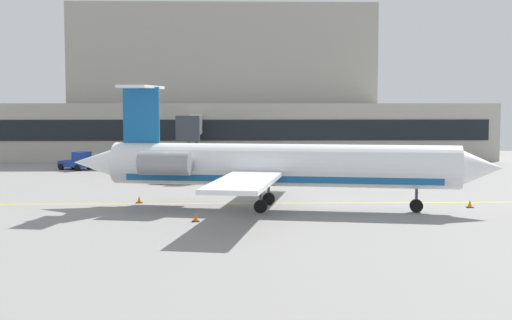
% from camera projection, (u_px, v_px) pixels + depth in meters
% --- Properties ---
extents(ground, '(120.00, 120.00, 0.11)m').
position_uv_depth(ground, '(248.00, 209.00, 49.32)').
color(ground, gray).
extents(terminal_building, '(77.31, 12.85, 21.07)m').
position_uv_depth(terminal_building, '(212.00, 100.00, 95.34)').
color(terminal_building, '#ADA89E').
rests_on(terminal_building, ground).
extents(jet_bridge_west, '(2.40, 17.88, 6.23)m').
position_uv_depth(jet_bridge_west, '(192.00, 127.00, 78.99)').
color(jet_bridge_west, silver).
rests_on(jet_bridge_west, ground).
extents(regional_jet, '(30.26, 24.83, 8.71)m').
position_uv_depth(regional_jet, '(274.00, 166.00, 48.56)').
color(regional_jet, white).
rests_on(regional_jet, ground).
extents(baggage_tug, '(3.57, 3.42, 1.84)m').
position_uv_depth(baggage_tug, '(174.00, 164.00, 76.05)').
color(baggage_tug, silver).
rests_on(baggage_tug, ground).
extents(pushback_tractor, '(4.07, 3.55, 2.08)m').
position_uv_depth(pushback_tractor, '(77.00, 161.00, 78.01)').
color(pushback_tractor, '#19389E').
rests_on(pushback_tractor, ground).
extents(belt_loader, '(4.17, 2.17, 2.24)m').
position_uv_depth(belt_loader, '(183.00, 173.00, 64.62)').
color(belt_loader, '#E5B20C').
rests_on(belt_loader, ground).
extents(fuel_tank, '(6.17, 2.44, 2.26)m').
position_uv_depth(fuel_tank, '(363.00, 157.00, 79.97)').
color(fuel_tank, white).
rests_on(fuel_tank, ground).
extents(safety_cone_alpha, '(0.47, 0.47, 0.55)m').
position_uv_depth(safety_cone_alpha, '(470.00, 204.00, 49.43)').
color(safety_cone_alpha, orange).
rests_on(safety_cone_alpha, ground).
extents(safety_cone_bravo, '(0.47, 0.47, 0.55)m').
position_uv_depth(safety_cone_bravo, '(196.00, 218.00, 43.52)').
color(safety_cone_bravo, orange).
rests_on(safety_cone_bravo, ground).
extents(safety_cone_charlie, '(0.47, 0.47, 0.55)m').
position_uv_depth(safety_cone_charlie, '(139.00, 200.00, 51.76)').
color(safety_cone_charlie, orange).
rests_on(safety_cone_charlie, ground).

